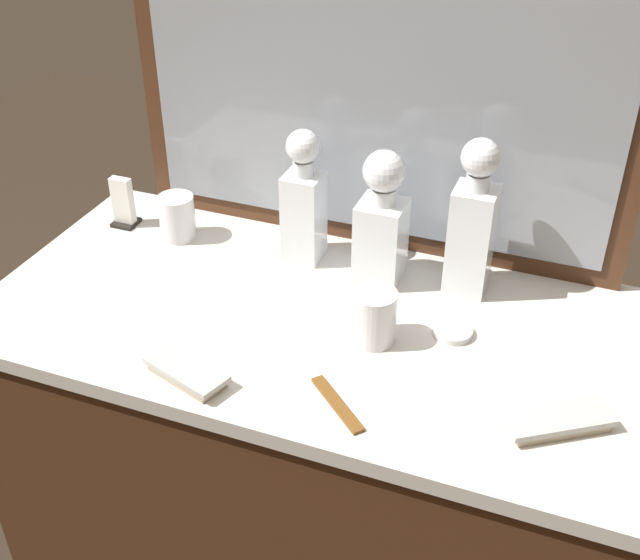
{
  "coord_description": "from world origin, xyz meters",
  "views": [
    {
      "loc": [
        0.42,
        -1.1,
        1.74
      ],
      "look_at": [
        0.0,
        0.0,
        0.95
      ],
      "focal_mm": 45.0,
      "sensor_mm": 36.0,
      "label": 1
    }
  ],
  "objects_px": {
    "crystal_tumbler_far_right": "(374,318)",
    "tortoiseshell_comb": "(337,404)",
    "crystal_decanter_front": "(304,209)",
    "napkin_holder": "(123,205)",
    "porcelain_dish": "(453,332)",
    "crystal_decanter_left": "(472,231)",
    "silver_brush_rear": "(187,372)",
    "crystal_tumbler_far_left": "(177,219)",
    "silver_brush_front": "(558,421)",
    "crystal_decanter_far_left": "(381,229)"
  },
  "relations": [
    {
      "from": "crystal_decanter_front",
      "to": "tortoiseshell_comb",
      "type": "distance_m",
      "value": 0.46
    },
    {
      "from": "crystal_decanter_left",
      "to": "crystal_tumbler_far_left",
      "type": "relative_size",
      "value": 3.23
    },
    {
      "from": "silver_brush_rear",
      "to": "silver_brush_front",
      "type": "bearing_deg",
      "value": 9.93
    },
    {
      "from": "crystal_tumbler_far_right",
      "to": "porcelain_dish",
      "type": "xyz_separation_m",
      "value": [
        0.13,
        0.06,
        -0.04
      ]
    },
    {
      "from": "silver_brush_front",
      "to": "napkin_holder",
      "type": "height_order",
      "value": "napkin_holder"
    },
    {
      "from": "crystal_decanter_left",
      "to": "napkin_holder",
      "type": "xyz_separation_m",
      "value": [
        -0.74,
        -0.02,
        -0.08
      ]
    },
    {
      "from": "crystal_tumbler_far_left",
      "to": "silver_brush_front",
      "type": "distance_m",
      "value": 0.87
    },
    {
      "from": "crystal_decanter_left",
      "to": "porcelain_dish",
      "type": "xyz_separation_m",
      "value": [
        0.01,
        -0.15,
        -0.12
      ]
    },
    {
      "from": "crystal_decanter_front",
      "to": "crystal_tumbler_far_left",
      "type": "xyz_separation_m",
      "value": [
        -0.28,
        -0.02,
        -0.07
      ]
    },
    {
      "from": "crystal_decanter_front",
      "to": "tortoiseshell_comb",
      "type": "relative_size",
      "value": 2.31
    },
    {
      "from": "crystal_tumbler_far_left",
      "to": "silver_brush_rear",
      "type": "relative_size",
      "value": 0.6
    },
    {
      "from": "crystal_tumbler_far_right",
      "to": "tortoiseshell_comb",
      "type": "distance_m",
      "value": 0.19
    },
    {
      "from": "crystal_decanter_front",
      "to": "crystal_tumbler_far_left",
      "type": "distance_m",
      "value": 0.29
    },
    {
      "from": "silver_brush_front",
      "to": "tortoiseshell_comb",
      "type": "bearing_deg",
      "value": -167.26
    },
    {
      "from": "crystal_tumbler_far_left",
      "to": "tortoiseshell_comb",
      "type": "distance_m",
      "value": 0.62
    },
    {
      "from": "silver_brush_rear",
      "to": "silver_brush_front",
      "type": "distance_m",
      "value": 0.59
    },
    {
      "from": "crystal_decanter_front",
      "to": "crystal_tumbler_far_right",
      "type": "height_order",
      "value": "crystal_decanter_front"
    },
    {
      "from": "crystal_decanter_front",
      "to": "napkin_holder",
      "type": "xyz_separation_m",
      "value": [
        -0.41,
        -0.02,
        -0.06
      ]
    },
    {
      "from": "crystal_decanter_left",
      "to": "silver_brush_rear",
      "type": "xyz_separation_m",
      "value": [
        -0.37,
        -0.43,
        -0.11
      ]
    },
    {
      "from": "crystal_tumbler_far_right",
      "to": "silver_brush_front",
      "type": "bearing_deg",
      "value": -18.26
    },
    {
      "from": "crystal_decanter_front",
      "to": "silver_brush_front",
      "type": "bearing_deg",
      "value": -30.38
    },
    {
      "from": "crystal_decanter_front",
      "to": "silver_brush_rear",
      "type": "bearing_deg",
      "value": -95.1
    },
    {
      "from": "crystal_tumbler_far_left",
      "to": "silver_brush_front",
      "type": "relative_size",
      "value": 0.55
    },
    {
      "from": "crystal_tumbler_far_right",
      "to": "silver_brush_rear",
      "type": "height_order",
      "value": "crystal_tumbler_far_right"
    },
    {
      "from": "silver_brush_front",
      "to": "porcelain_dish",
      "type": "height_order",
      "value": "silver_brush_front"
    },
    {
      "from": "crystal_decanter_far_left",
      "to": "crystal_decanter_front",
      "type": "bearing_deg",
      "value": 173.83
    },
    {
      "from": "crystal_decanter_far_left",
      "to": "crystal_tumbler_far_left",
      "type": "height_order",
      "value": "crystal_decanter_far_left"
    },
    {
      "from": "crystal_decanter_far_left",
      "to": "napkin_holder",
      "type": "height_order",
      "value": "crystal_decanter_far_left"
    },
    {
      "from": "crystal_tumbler_far_left",
      "to": "napkin_holder",
      "type": "relative_size",
      "value": 0.86
    },
    {
      "from": "crystal_tumbler_far_left",
      "to": "silver_brush_rear",
      "type": "distance_m",
      "value": 0.47
    },
    {
      "from": "crystal_decanter_left",
      "to": "crystal_tumbler_far_left",
      "type": "xyz_separation_m",
      "value": [
        -0.61,
        -0.03,
        -0.08
      ]
    },
    {
      "from": "crystal_decanter_front",
      "to": "silver_brush_rear",
      "type": "height_order",
      "value": "crystal_decanter_front"
    },
    {
      "from": "crystal_decanter_front",
      "to": "napkin_holder",
      "type": "height_order",
      "value": "crystal_decanter_front"
    },
    {
      "from": "crystal_tumbler_far_left",
      "to": "porcelain_dish",
      "type": "relative_size",
      "value": 1.35
    },
    {
      "from": "silver_brush_rear",
      "to": "tortoiseshell_comb",
      "type": "xyz_separation_m",
      "value": [
        0.25,
        0.03,
        -0.01
      ]
    },
    {
      "from": "crystal_decanter_front",
      "to": "porcelain_dish",
      "type": "bearing_deg",
      "value": -23.27
    },
    {
      "from": "crystal_decanter_front",
      "to": "silver_brush_rear",
      "type": "distance_m",
      "value": 0.43
    },
    {
      "from": "porcelain_dish",
      "to": "tortoiseshell_comb",
      "type": "distance_m",
      "value": 0.28
    },
    {
      "from": "crystal_decanter_left",
      "to": "crystal_tumbler_far_right",
      "type": "height_order",
      "value": "crystal_decanter_left"
    },
    {
      "from": "silver_brush_rear",
      "to": "napkin_holder",
      "type": "height_order",
      "value": "napkin_holder"
    },
    {
      "from": "crystal_decanter_front",
      "to": "silver_brush_front",
      "type": "xyz_separation_m",
      "value": [
        0.54,
        -0.32,
        -0.1
      ]
    },
    {
      "from": "tortoiseshell_comb",
      "to": "napkin_holder",
      "type": "relative_size",
      "value": 1.08
    },
    {
      "from": "tortoiseshell_comb",
      "to": "crystal_decanter_far_left",
      "type": "bearing_deg",
      "value": 97.57
    },
    {
      "from": "crystal_decanter_left",
      "to": "porcelain_dish",
      "type": "relative_size",
      "value": 4.37
    },
    {
      "from": "crystal_decanter_left",
      "to": "crystal_decanter_front",
      "type": "xyz_separation_m",
      "value": [
        -0.33,
        -0.01,
        -0.01
      ]
    },
    {
      "from": "crystal_decanter_front",
      "to": "tortoiseshell_comb",
      "type": "height_order",
      "value": "crystal_decanter_front"
    },
    {
      "from": "crystal_tumbler_far_right",
      "to": "porcelain_dish",
      "type": "height_order",
      "value": "crystal_tumbler_far_right"
    },
    {
      "from": "tortoiseshell_comb",
      "to": "napkin_holder",
      "type": "xyz_separation_m",
      "value": [
        -0.63,
        0.38,
        0.04
      ]
    },
    {
      "from": "crystal_decanter_front",
      "to": "napkin_holder",
      "type": "distance_m",
      "value": 0.42
    },
    {
      "from": "crystal_decanter_left",
      "to": "silver_brush_rear",
      "type": "distance_m",
      "value": 0.58
    }
  ]
}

